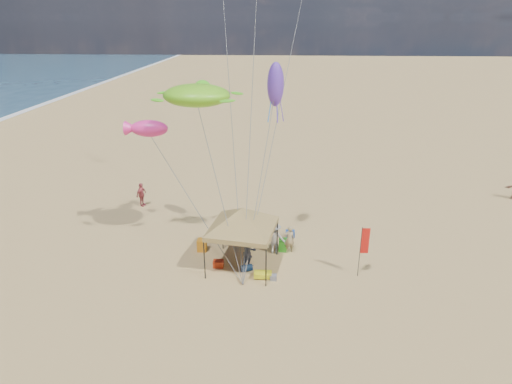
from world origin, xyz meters
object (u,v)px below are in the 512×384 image
chair_green (283,245)px  beach_cart (263,274)px  feather_flag (364,244)px  cooler_red (218,264)px  person_far_a (141,195)px  cooler_blue (290,234)px  person_near_a (289,239)px  chair_yellow (202,245)px  person_near_b (249,253)px  canopy_tent (242,210)px  person_near_c (275,238)px

chair_green → beach_cart: chair_green is taller
feather_flag → cooler_red: feather_flag is taller
person_far_a → cooler_blue: bearing=-92.2°
chair_green → person_near_a: size_ratio=0.43×
beach_cart → person_near_a: bearing=63.3°
feather_flag → cooler_blue: (-3.55, 4.09, -1.68)m
beach_cart → person_far_a: (-8.86, 8.62, 0.65)m
chair_yellow → person_near_b: size_ratio=0.40×
canopy_tent → beach_cart: 3.44m
canopy_tent → person_near_c: bearing=42.4°
cooler_blue → person_near_a: 1.98m
chair_yellow → person_near_c: 4.15m
chair_yellow → cooler_blue: bearing=21.5°
cooler_blue → person_near_b: 4.28m
person_near_b → feather_flag: bearing=-49.2°
feather_flag → person_near_b: bearing=175.3°
chair_yellow → person_near_a: (4.93, 0.10, 0.47)m
chair_yellow → person_far_a: 8.03m
person_near_c → canopy_tent: bearing=42.6°
chair_green → beach_cart: 3.05m
chair_yellow → person_near_c: person_near_c is taller
cooler_red → feather_flag: bearing=-3.3°
person_near_c → beach_cart: bearing=78.5°
cooler_red → canopy_tent: bearing=8.0°
person_near_a → person_near_b: (-2.11, -1.74, 0.04)m
person_near_a → beach_cart: bearing=44.5°
feather_flag → person_far_a: feather_flag is taller
canopy_tent → chair_yellow: 4.09m
canopy_tent → feather_flag: canopy_tent is taller
feather_flag → chair_green: feather_flag is taller
person_near_c → person_far_a: person_near_c is taller
person_near_c → person_far_a: bearing=-32.4°
chair_yellow → person_near_a: person_near_a is taller
person_near_a → chair_yellow: bearing=-17.7°
beach_cart → person_near_c: size_ratio=0.49×
person_near_b → person_near_a: bearing=-5.0°
cooler_red → chair_yellow: chair_yellow is taller
canopy_tent → person_far_a: canopy_tent is taller
person_far_a → cooler_red: bearing=-120.8°
cooler_blue → person_far_a: (-10.31, 4.04, 0.66)m
cooler_red → cooler_blue: bearing=43.5°
canopy_tent → chair_yellow: (-2.45, 1.51, -2.91)m
chair_yellow → beach_cart: 4.42m
chair_green → person_near_b: (-1.77, -1.91, 0.52)m
cooler_red → beach_cart: cooler_red is taller
cooler_red → person_near_b: person_near_b is taller
cooler_red → beach_cart: bearing=-20.7°
person_near_b → person_near_c: person_near_c is taller
chair_yellow → feather_flag: bearing=-13.8°
chair_yellow → person_near_b: 3.30m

